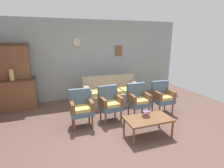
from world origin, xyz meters
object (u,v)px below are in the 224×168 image
object	(u,v)px
armchair_near_couch_end	(81,106)
armchair_by_doorway	(110,102)
armchair_row_middle	(162,96)
vase_on_cabinet	(12,75)
armchair_near_cabinet	(138,99)
book_stack_on_table	(146,114)
side_cabinet	(16,94)
coffee_table	(148,120)
floral_couch	(111,94)

from	to	relation	value
armchair_near_couch_end	armchair_by_doorway	size ratio (longest dim) A/B	1.00
armchair_row_middle	armchair_by_doorway	bearing A→B (deg)	179.22
vase_on_cabinet	armchair_near_cabinet	xyz separation A→B (m)	(3.21, -1.51, -0.59)
book_stack_on_table	armchair_by_doorway	bearing A→B (deg)	119.08
side_cabinet	coffee_table	world-z (taller)	side_cabinet
coffee_table	book_stack_on_table	distance (m)	0.13
floral_couch	armchair_near_cabinet	bearing A→B (deg)	-71.25
side_cabinet	armchair_by_doorway	bearing A→B (deg)	-34.85
side_cabinet	book_stack_on_table	bearing A→B (deg)	-41.72
armchair_near_cabinet	book_stack_on_table	size ratio (longest dim) A/B	5.21
book_stack_on_table	armchair_row_middle	bearing A→B (deg)	40.70
side_cabinet	armchair_near_couch_end	world-z (taller)	side_cabinet
side_cabinet	armchair_by_doorway	size ratio (longest dim) A/B	1.28
armchair_row_middle	coffee_table	size ratio (longest dim) A/B	0.90
armchair_by_doorway	coffee_table	xyz separation A→B (m)	(0.53, -1.01, -0.12)
armchair_near_cabinet	book_stack_on_table	distance (m)	0.95
side_cabinet	armchair_near_couch_end	xyz separation A→B (m)	(1.65, -1.72, 0.03)
side_cabinet	floral_couch	bearing A→B (deg)	-11.67
vase_on_cabinet	armchair_row_middle	world-z (taller)	vase_on_cabinet
vase_on_cabinet	armchair_near_cabinet	size ratio (longest dim) A/B	0.35
armchair_by_doorway	armchair_row_middle	bearing A→B (deg)	-0.78
armchair_near_cabinet	coffee_table	xyz separation A→B (m)	(-0.27, -0.99, -0.12)
armchair_near_couch_end	armchair_by_doorway	distance (m)	0.75
vase_on_cabinet	book_stack_on_table	xyz separation A→B (m)	(2.93, -2.41, -0.61)
armchair_by_doorway	armchair_row_middle	world-z (taller)	same
armchair_row_middle	armchair_near_couch_end	bearing A→B (deg)	-179.11
armchair_near_cabinet	coffee_table	distance (m)	1.03
floral_couch	book_stack_on_table	distance (m)	2.02
coffee_table	vase_on_cabinet	bearing A→B (deg)	139.69
armchair_by_doorway	book_stack_on_table	bearing A→B (deg)	-60.92
side_cabinet	floral_couch	world-z (taller)	side_cabinet
armchair_by_doorway	armchair_row_middle	xyz separation A→B (m)	(1.57, -0.02, 0.00)
armchair_near_couch_end	armchair_row_middle	xyz separation A→B (m)	(2.31, 0.04, 0.00)
floral_couch	armchair_row_middle	world-z (taller)	same
armchair_near_couch_end	armchair_row_middle	bearing A→B (deg)	0.89
floral_couch	armchair_near_couch_end	distance (m)	1.64
book_stack_on_table	vase_on_cabinet	bearing A→B (deg)	140.50
armchair_near_couch_end	armchair_by_doorway	bearing A→B (deg)	4.39
floral_couch	coffee_table	size ratio (longest dim) A/B	1.80
armchair_near_cabinet	book_stack_on_table	xyz separation A→B (m)	(-0.28, -0.90, -0.02)
floral_couch	armchair_by_doorway	world-z (taller)	same
vase_on_cabinet	armchair_near_couch_end	bearing A→B (deg)	-42.84
armchair_by_doorway	vase_on_cabinet	bearing A→B (deg)	148.35
vase_on_cabinet	armchair_by_doorway	xyz separation A→B (m)	(2.41, -1.49, -0.59)
side_cabinet	armchair_near_cabinet	world-z (taller)	side_cabinet
armchair_by_doorway	coffee_table	world-z (taller)	armchair_by_doorway
armchair_near_couch_end	armchair_row_middle	world-z (taller)	same
armchair_row_middle	armchair_near_cabinet	bearing A→B (deg)	-179.85
vase_on_cabinet	book_stack_on_table	distance (m)	3.84
armchair_near_couch_end	armchair_near_cabinet	bearing A→B (deg)	1.26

